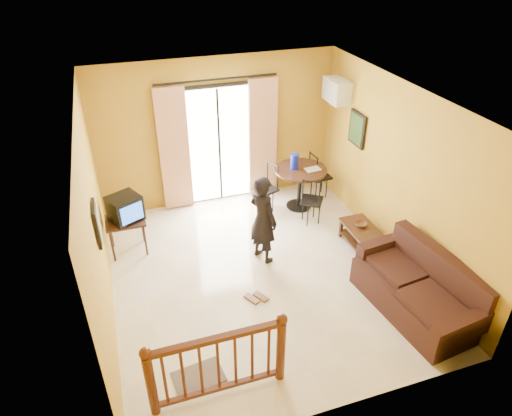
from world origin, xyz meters
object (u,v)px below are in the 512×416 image
object	(u,v)px
coffee_table	(362,235)
sofa	(419,290)
dining_table	(300,177)
television	(125,208)
standing_person	(263,219)

from	to	relation	value
coffee_table	sofa	bearing A→B (deg)	-89.64
dining_table	sofa	world-z (taller)	sofa
television	coffee_table	bearing A→B (deg)	-42.74
coffee_table	standing_person	distance (m)	1.77
television	dining_table	distance (m)	3.26
dining_table	standing_person	world-z (taller)	standing_person
sofa	coffee_table	bearing A→B (deg)	83.44
standing_person	dining_table	bearing A→B (deg)	-67.25
dining_table	television	bearing A→B (deg)	-172.47
television	standing_person	world-z (taller)	standing_person
standing_person	coffee_table	bearing A→B (deg)	-123.07
dining_table	coffee_table	world-z (taller)	dining_table
dining_table	sofa	size ratio (longest dim) A/B	0.49
dining_table	coffee_table	distance (m)	1.67
television	standing_person	size ratio (longest dim) A/B	0.40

